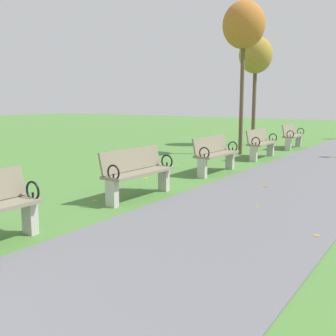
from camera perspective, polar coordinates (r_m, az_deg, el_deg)
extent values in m
cube|color=#B7B5AD|center=(5.68, -18.98, -6.64)|extent=(0.20, 0.12, 0.45)
torus|color=black|center=(5.55, -18.65, -3.09)|extent=(0.27, 0.03, 0.27)
cylinder|color=black|center=(5.57, -18.60, -3.89)|extent=(0.03, 0.03, 0.12)
cube|color=gray|center=(7.28, -4.01, -0.63)|extent=(0.48, 1.61, 0.05)
cube|color=gray|center=(7.36, -5.18, 1.24)|extent=(0.16, 1.60, 0.40)
cube|color=#B7B5AD|center=(6.78, -7.94, -3.61)|extent=(0.20, 0.12, 0.45)
cube|color=#B7B5AD|center=(7.90, -0.60, -1.65)|extent=(0.20, 0.12, 0.45)
torus|color=black|center=(6.65, -7.75, -0.65)|extent=(0.27, 0.04, 0.27)
cylinder|color=black|center=(6.67, -7.74, -1.33)|extent=(0.03, 0.03, 0.12)
torus|color=black|center=(7.82, -0.16, 0.95)|extent=(0.27, 0.04, 0.27)
cylinder|color=black|center=(7.83, -0.16, 0.37)|extent=(0.03, 0.03, 0.12)
cube|color=gray|center=(9.84, 6.98, 1.97)|extent=(0.44, 1.60, 0.05)
cube|color=gray|center=(9.90, 6.02, 3.35)|extent=(0.13, 1.60, 0.40)
cube|color=#B7B5AD|center=(9.23, 4.87, -0.06)|extent=(0.20, 0.12, 0.45)
cube|color=#B7B5AD|center=(10.54, 8.77, 1.06)|extent=(0.20, 0.12, 0.45)
torus|color=black|center=(9.13, 5.17, 2.15)|extent=(0.27, 0.03, 0.27)
cylinder|color=black|center=(9.14, 5.17, 1.65)|extent=(0.03, 0.03, 0.12)
torus|color=black|center=(10.48, 9.16, 3.02)|extent=(0.27, 0.03, 0.27)
cylinder|color=black|center=(10.49, 9.15, 2.58)|extent=(0.03, 0.03, 0.12)
cube|color=gray|center=(12.63, 13.29, 3.44)|extent=(0.47, 1.61, 0.05)
cube|color=gray|center=(12.67, 12.52, 4.52)|extent=(0.15, 1.60, 0.40)
cube|color=#B7B5AD|center=(11.97, 12.05, 1.96)|extent=(0.20, 0.12, 0.45)
cube|color=#B7B5AD|center=(13.35, 14.32, 2.64)|extent=(0.20, 0.12, 0.45)
torus|color=black|center=(11.89, 12.34, 3.67)|extent=(0.27, 0.03, 0.27)
cylinder|color=black|center=(11.89, 12.33, 3.29)|extent=(0.03, 0.03, 0.12)
torus|color=black|center=(13.32, 14.66, 4.19)|extent=(0.27, 0.03, 0.27)
cylinder|color=black|center=(13.32, 14.64, 3.84)|extent=(0.03, 0.03, 0.12)
cube|color=gray|center=(15.63, 17.42, 4.38)|extent=(0.51, 1.62, 0.05)
cube|color=gray|center=(15.66, 16.78, 5.25)|extent=(0.19, 1.60, 0.40)
cube|color=#B7B5AD|center=(14.94, 16.68, 3.24)|extent=(0.21, 0.13, 0.45)
cube|color=#B7B5AD|center=(16.37, 18.01, 3.69)|extent=(0.21, 0.13, 0.45)
torus|color=black|center=(14.87, 16.95, 4.61)|extent=(0.27, 0.04, 0.27)
cylinder|color=black|center=(14.88, 16.94, 4.30)|extent=(0.03, 0.03, 0.12)
torus|color=black|center=(16.34, 18.30, 4.95)|extent=(0.27, 0.04, 0.27)
cylinder|color=black|center=(16.35, 18.28, 4.67)|extent=(0.03, 0.03, 0.12)
cylinder|color=brown|center=(13.46, 10.40, 9.66)|extent=(0.13, 0.13, 3.65)
ellipsoid|color=#B26B28|center=(13.67, 10.70, 19.32)|extent=(1.34, 1.34, 1.48)
cylinder|color=brown|center=(16.40, 12.08, 8.52)|extent=(0.15, 0.15, 3.06)
ellipsoid|color=olive|center=(16.50, 12.32, 15.41)|extent=(1.29, 1.29, 1.41)
cylinder|color=#BC842D|center=(6.80, 12.44, -5.46)|extent=(0.09, 0.09, 0.00)
cylinder|color=#BC842D|center=(7.30, -10.36, -4.52)|extent=(0.14, 0.14, 0.00)
cylinder|color=brown|center=(17.30, 15.98, 3.34)|extent=(0.08, 0.08, 0.00)
cylinder|color=#BC842D|center=(7.60, -8.22, -3.91)|extent=(0.16, 0.16, 0.00)
cylinder|color=#BC842D|center=(5.65, 20.37, -8.96)|extent=(0.11, 0.11, 0.00)
cylinder|color=#BC842D|center=(9.27, -3.08, -1.39)|extent=(0.12, 0.12, 0.00)
cylinder|color=#AD6B23|center=(8.51, 13.70, -2.50)|extent=(0.15, 0.15, 0.00)
cylinder|color=brown|center=(11.36, 1.94, 0.64)|extent=(0.12, 0.12, 0.00)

